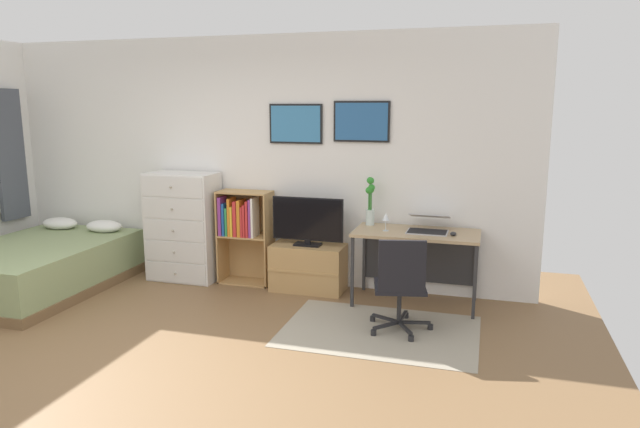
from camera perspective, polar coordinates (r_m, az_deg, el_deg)
ground_plane at (r=4.68m, az=-18.32°, el=-14.52°), size 7.20×7.20×0.00m
wall_back_with_posters at (r=6.40m, az=-6.51°, el=5.36°), size 6.12×0.09×2.70m
area_rug at (r=5.15m, az=6.01°, el=-11.54°), size 1.70×1.20×0.01m
bed at (r=6.85m, az=-26.33°, el=-4.70°), size 1.43×2.02×0.63m
dresser at (r=6.61m, az=-13.52°, el=-1.24°), size 0.78×0.46×1.22m
bookshelf at (r=6.34m, az=-7.73°, el=-1.38°), size 0.59×0.30×1.04m
tv_stand at (r=6.13m, az=-1.17°, el=-5.38°), size 0.78×0.41×0.50m
television at (r=5.98m, az=-1.26°, el=-0.79°), size 0.77×0.16×0.51m
desk at (r=5.77m, az=9.70°, el=-2.87°), size 1.22×0.61×0.74m
office_chair at (r=4.98m, az=8.07°, el=-6.84°), size 0.58×0.57×0.86m
laptop at (r=5.70m, az=10.80°, el=-1.02°), size 0.40×0.43×0.17m
computer_mouse at (r=5.57m, az=13.19°, el=-1.93°), size 0.06×0.10×0.03m
bamboo_vase at (r=5.87m, az=5.05°, el=1.44°), size 0.09×0.10×0.50m
wine_glass at (r=5.63m, az=6.61°, el=-0.35°), size 0.07×0.07×0.18m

